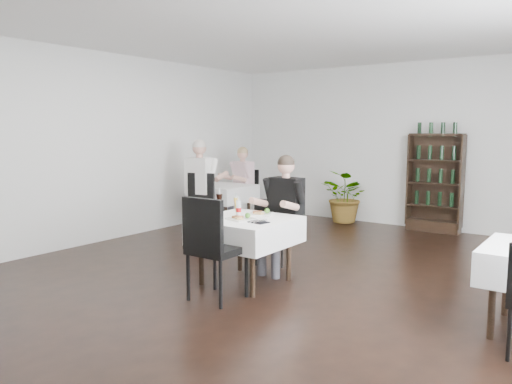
% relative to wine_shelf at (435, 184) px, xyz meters
% --- Properties ---
extents(room_shell, '(9.00, 9.00, 9.00)m').
position_rel_wine_shelf_xyz_m(room_shell, '(-0.60, -4.31, 0.65)').
color(room_shell, black).
rests_on(room_shell, ground).
extents(wine_shelf, '(0.90, 0.28, 1.75)m').
position_rel_wine_shelf_xyz_m(wine_shelf, '(0.00, 0.00, 0.00)').
color(wine_shelf, black).
rests_on(wine_shelf, ground).
extents(main_table, '(1.03, 1.03, 0.77)m').
position_rel_wine_shelf_xyz_m(main_table, '(-0.90, -4.31, -0.23)').
color(main_table, black).
rests_on(main_table, ground).
extents(left_table, '(0.98, 0.98, 0.77)m').
position_rel_wine_shelf_xyz_m(left_table, '(-3.30, -1.81, -0.23)').
color(left_table, black).
rests_on(left_table, ground).
extents(potted_tree, '(1.14, 1.07, 1.01)m').
position_rel_wine_shelf_xyz_m(potted_tree, '(-1.62, -0.11, -0.34)').
color(potted_tree, '#22531C').
rests_on(potted_tree, ground).
extents(main_chair_far, '(0.51, 0.51, 0.89)m').
position_rel_wine_shelf_xyz_m(main_chair_far, '(-1.03, -3.69, -0.34)').
color(main_chair_far, black).
rests_on(main_chair_far, ground).
extents(main_chair_near, '(0.51, 0.52, 1.10)m').
position_rel_wine_shelf_xyz_m(main_chair_near, '(-0.80, -5.03, -0.22)').
color(main_chair_near, black).
rests_on(main_chair_near, ground).
extents(left_chair_far, '(0.54, 0.54, 0.99)m').
position_rel_wine_shelf_xyz_m(left_chair_far, '(-3.41, -0.97, -0.28)').
color(left_chair_far, black).
rests_on(left_chair_far, ground).
extents(left_chair_near, '(0.60, 0.60, 1.06)m').
position_rel_wine_shelf_xyz_m(left_chair_near, '(-3.18, -2.46, -0.24)').
color(left_chair_near, black).
rests_on(left_chair_near, ground).
extents(diner_main, '(0.56, 0.56, 1.48)m').
position_rel_wine_shelf_xyz_m(diner_main, '(-0.80, -3.68, 0.01)').
color(diner_main, '#3C3B42').
rests_on(diner_main, ground).
extents(diner_left_far, '(0.61, 0.65, 1.46)m').
position_rel_wine_shelf_xyz_m(diner_left_far, '(-3.31, -1.29, 0.00)').
color(diner_left_far, '#3C3B42').
rests_on(diner_left_far, ground).
extents(diner_left_near, '(0.64, 0.65, 1.62)m').
position_rel_wine_shelf_xyz_m(diner_left_near, '(-3.26, -2.41, 0.10)').
color(diner_left_near, '#3C3B42').
rests_on(diner_left_near, ground).
extents(plate_far, '(0.34, 0.34, 0.08)m').
position_rel_wine_shelf_xyz_m(plate_far, '(-0.87, -4.04, -0.06)').
color(plate_far, white).
rests_on(plate_far, main_table).
extents(plate_near, '(0.33, 0.33, 0.08)m').
position_rel_wine_shelf_xyz_m(plate_near, '(-0.86, -4.44, -0.06)').
color(plate_near, white).
rests_on(plate_near, main_table).
extents(pilsner_dark, '(0.08, 0.08, 0.33)m').
position_rel_wine_shelf_xyz_m(pilsner_dark, '(-1.22, -4.41, 0.06)').
color(pilsner_dark, black).
rests_on(pilsner_dark, main_table).
extents(pilsner_lager, '(0.06, 0.06, 0.27)m').
position_rel_wine_shelf_xyz_m(pilsner_lager, '(-1.08, -4.26, 0.03)').
color(pilsner_lager, gold).
rests_on(pilsner_lager, main_table).
extents(coke_bottle, '(0.06, 0.06, 0.24)m').
position_rel_wine_shelf_xyz_m(coke_bottle, '(-1.01, -4.31, 0.02)').
color(coke_bottle, silver).
rests_on(coke_bottle, main_table).
extents(napkin_cutlery, '(0.23, 0.23, 0.02)m').
position_rel_wine_shelf_xyz_m(napkin_cutlery, '(-0.61, -4.46, -0.07)').
color(napkin_cutlery, black).
rests_on(napkin_cutlery, main_table).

